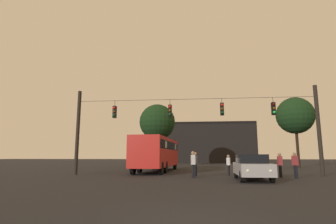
# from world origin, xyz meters

# --- Properties ---
(ground_plane) EXTENTS (168.00, 168.00, 0.00)m
(ground_plane) POSITION_xyz_m (0.00, 24.50, 0.00)
(ground_plane) COLOR black
(ground_plane) RESTS_ON ground
(overhead_signal_span) EXTENTS (18.54, 0.44, 6.64)m
(overhead_signal_span) POSITION_xyz_m (0.03, 13.95, 3.79)
(overhead_signal_span) COLOR black
(overhead_signal_span) RESTS_ON ground
(city_bus) EXTENTS (3.12, 11.12, 3.00)m
(city_bus) POSITION_xyz_m (-3.36, 18.57, 1.87)
(city_bus) COLOR #B21E19
(city_bus) RESTS_ON ground
(car_near_right) EXTENTS (1.95, 4.39, 1.52)m
(car_near_right) POSITION_xyz_m (3.53, 10.42, 0.80)
(car_near_right) COLOR #99999E
(car_near_right) RESTS_ON ground
(pedestrian_crossing_left) EXTENTS (0.33, 0.41, 1.51)m
(pedestrian_crossing_left) POSITION_xyz_m (2.60, 14.12, 0.84)
(pedestrian_crossing_left) COLOR black
(pedestrian_crossing_left) RESTS_ON ground
(pedestrian_crossing_center) EXTENTS (0.29, 0.39, 1.74)m
(pedestrian_crossing_center) POSITION_xyz_m (0.00, 11.68, 0.99)
(pedestrian_crossing_center) COLOR black
(pedestrian_crossing_center) RESTS_ON ground
(pedestrian_crossing_right) EXTENTS (0.33, 0.41, 1.67)m
(pedestrian_crossing_right) POSITION_xyz_m (6.59, 11.97, 0.94)
(pedestrian_crossing_right) COLOR black
(pedestrian_crossing_right) RESTS_ON ground
(pedestrian_near_bus) EXTENTS (0.26, 0.37, 1.63)m
(pedestrian_near_bus) POSITION_xyz_m (5.82, 12.56, 0.92)
(pedestrian_near_bus) COLOR black
(pedestrian_near_bus) RESTS_ON ground
(pedestrian_trailing) EXTENTS (0.35, 0.42, 1.69)m
(pedestrian_trailing) POSITION_xyz_m (0.16, 13.00, 0.96)
(pedestrian_trailing) COLOR black
(pedestrian_trailing) RESTS_ON ground
(corner_building) EXTENTS (18.75, 8.78, 8.27)m
(corner_building) POSITION_xyz_m (2.97, 51.67, 4.13)
(corner_building) COLOR black
(corner_building) RESTS_ON ground
(tree_left_silhouette) EXTENTS (5.05, 5.05, 8.68)m
(tree_left_silhouette) POSITION_xyz_m (-5.14, 30.70, 6.12)
(tree_left_silhouette) COLOR black
(tree_left_silhouette) RESTS_ON ground
(tree_behind_building) EXTENTS (4.54, 4.54, 8.64)m
(tree_behind_building) POSITION_xyz_m (12.57, 27.67, 6.35)
(tree_behind_building) COLOR black
(tree_behind_building) RESTS_ON ground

